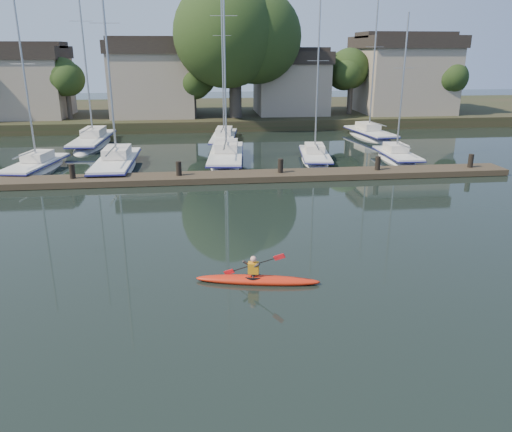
{
  "coord_description": "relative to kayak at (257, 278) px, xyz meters",
  "views": [
    {
      "loc": [
        -1.89,
        -14.71,
        7.33
      ],
      "look_at": [
        0.29,
        3.55,
        1.2
      ],
      "focal_mm": 35.0,
      "sensor_mm": 36.0,
      "label": 1
    }
  ],
  "objects": [
    {
      "name": "sailboat_5",
      "position": [
        -10.19,
        26.62,
        -0.36
      ],
      "size": [
        2.76,
        9.88,
        16.2
      ],
      "rotation": [
        0.0,
        0.0,
        -0.05
      ],
      "color": "silver",
      "rests_on": "ground"
    },
    {
      "name": "kayak",
      "position": [
        0.0,
        0.0,
        0.0
      ],
      "size": [
        4.17,
        1.33,
        1.32
      ],
      "rotation": [
        0.0,
        0.0,
        -0.19
      ],
      "color": "red",
      "rests_on": "ground"
    },
    {
      "name": "sailboat_6",
      "position": [
        0.45,
        27.01,
        -0.33
      ],
      "size": [
        3.07,
        9.24,
        14.43
      ],
      "rotation": [
        0.0,
        0.0,
        -0.13
      ],
      "color": "silver",
      "rests_on": "ground"
    },
    {
      "name": "sailboat_1",
      "position": [
        -7.03,
        17.65,
        -0.37
      ],
      "size": [
        2.48,
        9.41,
        15.32
      ],
      "rotation": [
        0.0,
        0.0,
        -0.02
      ],
      "color": "silver",
      "rests_on": "ground"
    },
    {
      "name": "sailboat_2",
      "position": [
        0.17,
        19.05,
        -0.36
      ],
      "size": [
        3.26,
        9.96,
        16.19
      ],
      "rotation": [
        0.0,
        0.0,
        -0.1
      ],
      "color": "silver",
      "rests_on": "ground"
    },
    {
      "name": "sailboat_7",
      "position": [
        13.36,
        27.53,
        -0.36
      ],
      "size": [
        3.18,
        8.37,
        13.16
      ],
      "rotation": [
        0.0,
        0.0,
        0.13
      ],
      "color": "silver",
      "rests_on": "ground"
    },
    {
      "name": "dock",
      "position": [
        0.09,
        13.83,
        0.04
      ],
      "size": [
        34.0,
        2.0,
        1.8
      ],
      "color": "#413725",
      "rests_on": "ground"
    },
    {
      "name": "sailboat_0",
      "position": [
        -12.06,
        17.64,
        -0.35
      ],
      "size": [
        3.33,
        7.46,
        11.43
      ],
      "rotation": [
        0.0,
        0.0,
        -0.19
      ],
      "color": "silver",
      "rests_on": "ground"
    },
    {
      "name": "sailboat_3",
      "position": [
        6.32,
        18.63,
        -0.33
      ],
      "size": [
        2.84,
        7.37,
        11.58
      ],
      "rotation": [
        0.0,
        0.0,
        -0.14
      ],
      "color": "silver",
      "rests_on": "ground"
    },
    {
      "name": "sailboat_4",
      "position": [
        12.05,
        18.06,
        -0.34
      ],
      "size": [
        2.02,
        6.41,
        10.84
      ],
      "rotation": [
        0.0,
        0.0,
        -0.02
      ],
      "color": "silver",
      "rests_on": "ground"
    },
    {
      "name": "shore",
      "position": [
        1.7,
        40.12,
        3.07
      ],
      "size": [
        90.0,
        25.25,
        12.75
      ],
      "color": "black",
      "rests_on": "ground"
    },
    {
      "name": "ground",
      "position": [
        0.09,
        -0.17,
        -0.16
      ],
      "size": [
        160.0,
        160.0,
        0.0
      ],
      "primitive_type": "plane",
      "color": "black",
      "rests_on": "ground"
    }
  ]
}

